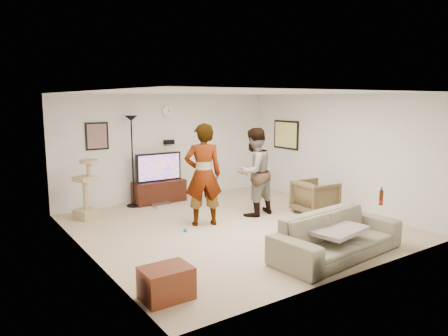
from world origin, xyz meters
TOP-DOWN VIEW (x-y plane):
  - floor at (0.00, 0.00)m, footprint 5.50×5.50m
  - ceiling at (0.00, 0.00)m, footprint 5.50×5.50m
  - wall_back at (0.00, 2.75)m, footprint 5.50×0.04m
  - wall_front at (0.00, -2.75)m, footprint 5.50×0.04m
  - wall_left at (-2.75, 0.00)m, footprint 0.04×5.50m
  - wall_right at (2.75, 0.00)m, footprint 0.04×5.50m
  - wall_clock at (0.00, 2.72)m, footprint 0.26×0.04m
  - wall_speaker at (0.00, 2.69)m, footprint 0.25×0.10m
  - picture_back at (-1.70, 2.73)m, footprint 0.42×0.03m
  - picture_right at (2.73, 1.60)m, footprint 0.03×0.78m
  - tv_stand at (-0.37, 2.50)m, footprint 1.22×0.45m
  - console_box at (-0.49, 2.11)m, footprint 0.40×0.30m
  - tv at (-0.37, 2.50)m, footprint 1.11×0.08m
  - tv_screen at (-0.37, 2.46)m, footprint 1.02×0.01m
  - floor_lamp at (-1.01, 2.48)m, footprint 0.32×0.32m
  - cat_tree at (-2.19, 2.08)m, footprint 0.51×0.51m
  - person_left at (-0.44, 0.40)m, footprint 0.83×0.69m
  - person_right at (0.78, 0.41)m, footprint 0.98×0.82m
  - sofa at (0.39, -2.16)m, footprint 2.32×1.08m
  - throw_blanket at (0.32, -2.16)m, footprint 1.01×0.85m
  - beer_bottle at (1.42, -2.16)m, footprint 0.06×0.06m
  - armchair at (1.90, -0.25)m, footprint 0.83×0.81m
  - side_table at (-2.40, -1.95)m, footprint 0.59×0.45m
  - toy_ball at (-0.96, 0.20)m, footprint 0.07×0.07m

SIDE VIEW (x-z plane):
  - floor at x=0.00m, z-range -0.02..0.00m
  - console_box at x=-0.49m, z-range 0.00..0.07m
  - toy_ball at x=-0.96m, z-range 0.00..0.07m
  - side_table at x=-2.40m, z-range 0.00..0.40m
  - tv_stand at x=-0.37m, z-range 0.00..0.51m
  - sofa at x=0.39m, z-range 0.00..0.66m
  - armchair at x=1.90m, z-range 0.00..0.71m
  - throw_blanket at x=0.32m, z-range 0.41..0.47m
  - cat_tree at x=-2.19m, z-range 0.00..1.21m
  - beer_bottle at x=1.42m, z-range 0.66..0.91m
  - tv at x=-0.37m, z-range 0.51..1.16m
  - tv_screen at x=-0.37m, z-range 0.55..1.12m
  - person_right at x=0.78m, z-range 0.00..1.82m
  - person_left at x=-0.44m, z-range 0.00..1.95m
  - floor_lamp at x=-1.01m, z-range 0.00..2.03m
  - wall_back at x=0.00m, z-range 0.00..2.50m
  - wall_front at x=0.00m, z-range 0.00..2.50m
  - wall_left at x=-2.75m, z-range 0.00..2.50m
  - wall_right at x=2.75m, z-range 0.00..2.50m
  - wall_speaker at x=0.00m, z-range 1.33..1.43m
  - picture_right at x=2.73m, z-range 1.19..1.81m
  - picture_back at x=-1.70m, z-range 1.34..1.86m
  - wall_clock at x=0.00m, z-range 1.97..2.23m
  - ceiling at x=0.00m, z-range 2.50..2.52m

